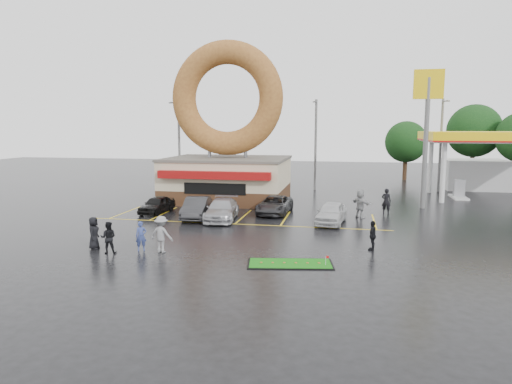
% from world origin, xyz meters
% --- Properties ---
extents(ground, '(120.00, 120.00, 0.00)m').
position_xyz_m(ground, '(0.00, 0.00, 0.00)').
color(ground, black).
rests_on(ground, ground).
extents(donut_shop, '(10.20, 8.70, 13.50)m').
position_xyz_m(donut_shop, '(-3.00, 12.97, 4.46)').
color(donut_shop, '#472B19').
rests_on(donut_shop, ground).
extents(gas_station, '(12.30, 13.65, 5.90)m').
position_xyz_m(gas_station, '(20.00, 20.94, 3.70)').
color(gas_station, silver).
rests_on(gas_station, ground).
extents(shell_sign, '(2.20, 0.36, 10.60)m').
position_xyz_m(shell_sign, '(13.00, 12.00, 7.38)').
color(shell_sign, slate).
rests_on(shell_sign, ground).
extents(streetlight_left, '(0.40, 2.21, 9.00)m').
position_xyz_m(streetlight_left, '(-10.00, 19.92, 4.78)').
color(streetlight_left, slate).
rests_on(streetlight_left, ground).
extents(streetlight_mid, '(0.40, 2.21, 9.00)m').
position_xyz_m(streetlight_mid, '(4.00, 20.92, 4.78)').
color(streetlight_mid, slate).
rests_on(streetlight_mid, ground).
extents(streetlight_right, '(0.40, 2.21, 9.00)m').
position_xyz_m(streetlight_right, '(16.00, 21.92, 4.78)').
color(streetlight_right, slate).
rests_on(streetlight_right, ground).
extents(tree_far_c, '(6.30, 6.30, 9.00)m').
position_xyz_m(tree_far_c, '(22.00, 34.00, 5.84)').
color(tree_far_c, '#332114').
rests_on(tree_far_c, ground).
extents(tree_far_d, '(4.90, 4.90, 7.00)m').
position_xyz_m(tree_far_d, '(14.00, 32.00, 4.53)').
color(tree_far_d, '#332114').
rests_on(tree_far_d, ground).
extents(car_black, '(1.83, 3.81, 1.26)m').
position_xyz_m(car_black, '(-6.57, 6.03, 0.63)').
color(car_black, black).
rests_on(car_black, ground).
extents(car_dgrey, '(2.12, 4.59, 1.46)m').
position_xyz_m(car_dgrey, '(-3.08, 4.78, 0.73)').
color(car_dgrey, '#2A2A2C').
rests_on(car_dgrey, ground).
extents(car_silver, '(2.47, 5.01, 1.40)m').
position_xyz_m(car_silver, '(-1.22, 4.61, 0.70)').
color(car_silver, '#9D9DA2').
rests_on(car_silver, ground).
extents(car_grey, '(2.38, 4.74, 1.29)m').
position_xyz_m(car_grey, '(1.98, 7.52, 0.64)').
color(car_grey, '#2B2A2D').
rests_on(car_grey, ground).
extents(car_white, '(2.23, 4.34, 1.41)m').
position_xyz_m(car_white, '(6.17, 4.82, 0.71)').
color(car_white, silver).
rests_on(car_white, ground).
extents(person_blue, '(0.66, 0.57, 1.52)m').
position_xyz_m(person_blue, '(-3.16, -3.84, 0.76)').
color(person_blue, navy).
rests_on(person_blue, ground).
extents(person_blackjkt, '(0.92, 0.81, 1.62)m').
position_xyz_m(person_blackjkt, '(-4.55, -4.62, 0.81)').
color(person_blackjkt, black).
rests_on(person_blackjkt, ground).
extents(person_hoodie, '(1.29, 0.84, 1.87)m').
position_xyz_m(person_hoodie, '(-2.02, -3.92, 0.93)').
color(person_hoodie, gray).
rests_on(person_hoodie, ground).
extents(person_bystander, '(0.69, 0.92, 1.70)m').
position_xyz_m(person_bystander, '(-5.71, -4.02, 0.85)').
color(person_bystander, black).
rests_on(person_bystander, ground).
extents(person_cameraman, '(0.61, 0.97, 1.54)m').
position_xyz_m(person_cameraman, '(8.48, -1.44, 0.77)').
color(person_cameraman, black).
rests_on(person_cameraman, ground).
extents(person_walker_near, '(1.66, 1.76, 1.98)m').
position_xyz_m(person_walker_near, '(8.09, 7.12, 0.99)').
color(person_walker_near, '#969799').
rests_on(person_walker_near, ground).
extents(person_walker_far, '(0.78, 0.62, 1.88)m').
position_xyz_m(person_walker_far, '(9.99, 8.91, 0.94)').
color(person_walker_far, black).
rests_on(person_walker_far, ground).
extents(dumpster, '(1.98, 1.49, 1.30)m').
position_xyz_m(dumpster, '(-7.50, 13.04, 0.65)').
color(dumpster, '#194326').
rests_on(dumpster, ground).
extents(putting_green, '(4.15, 2.31, 0.50)m').
position_xyz_m(putting_green, '(4.62, -4.71, 0.03)').
color(putting_green, black).
rests_on(putting_green, ground).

